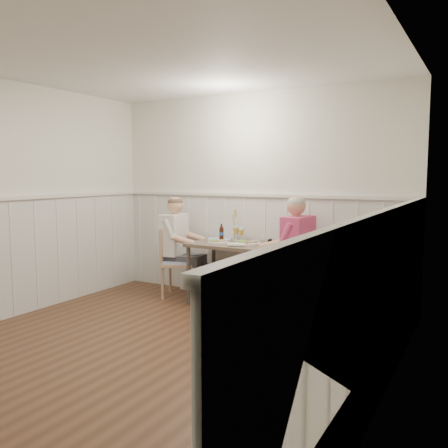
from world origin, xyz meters
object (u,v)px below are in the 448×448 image
dining_table (232,251)px  chair_right (297,275)px  diner_cream (177,254)px  beer_bottle (221,233)px  man_in_pink (294,263)px  chair_left (175,259)px  grass_vase (233,225)px

dining_table → chair_right: bearing=0.7°
chair_right → diner_cream: bearing=-178.2°
chair_right → dining_table: bearing=-179.3°
chair_right → beer_bottle: size_ratio=3.90×
chair_right → man_in_pink: 0.14m
chair_left → man_in_pink: bearing=2.9°
chair_left → diner_cream: diner_cream is taller
chair_right → beer_bottle: 1.17m
chair_left → diner_cream: bearing=90.3°
beer_bottle → grass_vase: grass_vase is taller
diner_cream → beer_bottle: diner_cream is taller
grass_vase → man_in_pink: bearing=-15.9°
grass_vase → dining_table: bearing=-64.3°
beer_bottle → dining_table: bearing=-35.0°
diner_cream → chair_left: bearing=-89.7°
grass_vase → diner_cream: bearing=-154.1°
chair_left → beer_bottle: bearing=23.7°
chair_right → man_in_pink: (-0.04, 0.00, 0.14)m
diner_cream → dining_table: bearing=3.1°
man_in_pink → chair_left: bearing=-177.1°
man_in_pink → dining_table: bearing=-179.2°
chair_left → grass_vase: (0.66, 0.35, 0.45)m
beer_bottle → diner_cream: bearing=-158.6°
chair_left → beer_bottle: size_ratio=4.36×
chair_left → beer_bottle: 0.70m
dining_table → chair_left: chair_left is taller
chair_left → grass_vase: size_ratio=2.18×
dining_table → beer_bottle: 0.35m
man_in_pink → diner_cream: 1.60m
dining_table → chair_left: (-0.79, -0.07, -0.17)m
diner_cream → beer_bottle: bearing=21.4°
chair_left → diner_cream: 0.07m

